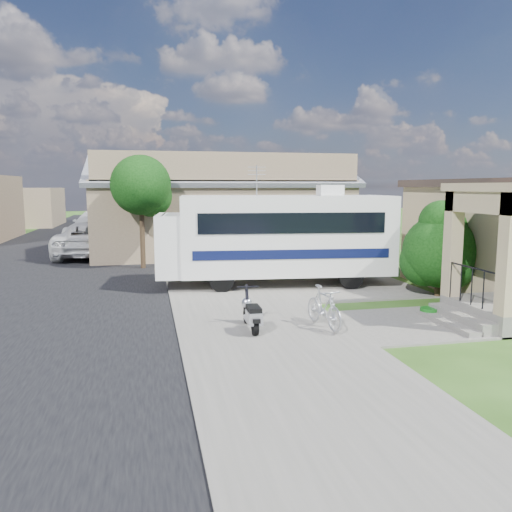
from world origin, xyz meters
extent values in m
plane|color=#234312|center=(0.00, 0.00, 0.00)|extent=(120.00, 120.00, 0.00)
cube|color=black|center=(-7.50, 10.00, 0.01)|extent=(9.00, 80.00, 0.02)
cube|color=#5F5C56|center=(-1.00, 10.00, 0.03)|extent=(4.00, 80.00, 0.06)
cube|color=#5F5C56|center=(1.50, 4.50, 0.03)|extent=(7.00, 6.00, 0.05)
cube|color=#5F5C56|center=(3.00, -1.00, 0.03)|extent=(4.00, 3.00, 0.05)
cube|color=black|center=(5.48, 2.70, 1.70)|extent=(0.04, 1.10, 1.20)
cube|color=#5F5C56|center=(4.70, -1.30, 0.25)|extent=(1.60, 2.40, 0.50)
cube|color=#5F5C56|center=(3.70, -1.30, 0.16)|extent=(0.40, 2.16, 0.32)
cube|color=#5F5C56|center=(3.35, -1.30, 0.08)|extent=(0.35, 2.16, 0.16)
cube|color=tan|center=(4.08, -0.28, 1.85)|extent=(0.35, 0.35, 2.70)
cube|color=tan|center=(4.08, -2.33, 1.85)|extent=(0.35, 0.35, 2.70)
cube|color=tan|center=(4.08, -1.30, 2.95)|extent=(0.35, 2.40, 0.50)
cylinder|color=black|center=(3.95, -1.30, 1.40)|extent=(0.04, 1.70, 0.04)
cube|color=#766049|center=(0.00, 14.00, 1.80)|extent=(12.00, 8.00, 3.60)
cube|color=slate|center=(0.00, 12.00, 4.15)|extent=(12.50, 4.40, 1.78)
cube|color=slate|center=(0.00, 16.00, 4.15)|extent=(12.50, 4.40, 1.78)
cube|color=slate|center=(0.00, 14.00, 4.85)|extent=(12.50, 0.50, 0.22)
cube|color=#766049|center=(0.00, 10.10, 4.15)|extent=(11.76, 0.20, 1.30)
cube|color=#766049|center=(-15.00, 34.00, 1.60)|extent=(8.00, 7.00, 3.20)
cylinder|color=black|center=(-3.80, 9.00, 1.57)|extent=(0.20, 0.20, 3.15)
sphere|color=black|center=(-3.80, 9.00, 3.38)|extent=(2.40, 2.40, 2.40)
sphere|color=black|center=(-3.40, 9.20, 2.93)|extent=(1.68, 1.68, 1.68)
cylinder|color=black|center=(-3.80, 19.00, 1.65)|extent=(0.20, 0.20, 3.29)
sphere|color=black|center=(-3.80, 19.00, 3.53)|extent=(2.40, 2.40, 2.40)
sphere|color=black|center=(-3.40, 19.20, 3.06)|extent=(1.68, 1.68, 1.68)
cylinder|color=black|center=(-3.80, 28.00, 1.50)|extent=(0.20, 0.20, 3.01)
sphere|color=black|center=(-3.80, 28.00, 3.22)|extent=(2.40, 2.40, 2.40)
sphere|color=black|center=(-3.40, 28.20, 2.79)|extent=(1.68, 1.68, 1.68)
cube|color=silver|center=(0.95, 4.44, 1.73)|extent=(7.14, 3.15, 2.57)
cube|color=silver|center=(-2.89, 4.82, 1.43)|extent=(1.02, 2.42, 1.98)
cube|color=black|center=(-3.07, 4.84, 1.98)|extent=(0.27, 2.10, 0.89)
cube|color=black|center=(0.83, 3.19, 2.19)|extent=(5.86, 0.62, 0.64)
cube|color=black|center=(1.07, 5.68, 2.19)|extent=(5.86, 0.62, 0.64)
cube|color=#0A1036|center=(0.83, 3.19, 1.22)|extent=(6.20, 0.64, 0.30)
cube|color=#0A1036|center=(1.07, 5.68, 1.22)|extent=(6.20, 0.64, 0.30)
cube|color=silver|center=(2.43, 4.29, 3.20)|extent=(0.86, 0.77, 0.35)
cylinder|color=#B8BAC1|center=(-0.03, 4.54, 3.51)|extent=(0.04, 0.04, 0.99)
cylinder|color=black|center=(-1.36, 3.57, 0.45)|extent=(0.82, 0.35, 0.79)
cylinder|color=black|center=(-1.15, 5.74, 0.45)|extent=(0.82, 0.35, 0.79)
cylinder|color=black|center=(2.77, 3.16, 0.45)|extent=(0.82, 0.35, 0.79)
cylinder|color=black|center=(2.99, 5.33, 0.45)|extent=(0.82, 0.35, 0.79)
cylinder|color=black|center=(4.90, 1.59, 0.43)|extent=(0.17, 0.17, 0.87)
sphere|color=black|center=(4.90, 1.59, 1.41)|extent=(2.16, 2.16, 2.16)
sphere|color=black|center=(5.33, 1.91, 1.84)|extent=(1.73, 1.73, 1.73)
sphere|color=black|center=(4.57, 1.81, 1.08)|extent=(1.51, 1.51, 1.51)
sphere|color=black|center=(5.11, 1.27, 0.97)|extent=(1.30, 1.30, 1.30)
sphere|color=black|center=(4.90, 1.59, 2.27)|extent=(1.30, 1.30, 1.30)
cylinder|color=black|center=(-1.33, -1.20, 0.26)|extent=(0.12, 0.41, 0.40)
cylinder|color=black|center=(-1.31, -0.19, 0.26)|extent=(0.12, 0.41, 0.40)
cube|color=#B8BAC1|center=(-1.32, -0.74, 0.32)|extent=(0.28, 0.51, 0.07)
cube|color=#B8BAC1|center=(-1.33, -1.11, 0.45)|extent=(0.32, 0.51, 0.28)
cube|color=black|center=(-1.33, -1.06, 0.63)|extent=(0.28, 0.56, 0.11)
cube|color=black|center=(-1.33, -1.34, 0.43)|extent=(0.17, 0.19, 0.09)
cylinder|color=black|center=(-1.31, -0.25, 0.63)|extent=(0.08, 0.31, 0.76)
sphere|color=#B8BAC1|center=(-1.31, -0.19, 0.56)|extent=(0.26, 0.26, 0.26)
sphere|color=black|center=(-1.31, -0.12, 0.56)|extent=(0.11, 0.11, 0.11)
cylinder|color=black|center=(-1.31, -0.33, 0.98)|extent=(0.51, 0.04, 0.03)
cube|color=black|center=(-1.31, -0.19, 0.37)|extent=(0.13, 0.26, 0.06)
imported|color=#B8BAC1|center=(0.36, -0.93, 0.48)|extent=(0.69, 1.65, 0.96)
imported|color=silver|center=(-6.14, 13.23, 0.82)|extent=(3.32, 6.14, 1.64)
imported|color=silver|center=(-6.44, 19.79, 0.96)|extent=(4.00, 7.02, 1.92)
cylinder|color=#125B14|center=(3.41, -0.40, 0.10)|extent=(0.46, 0.46, 0.21)
camera|label=1|loc=(-3.57, -11.62, 3.32)|focal=35.00mm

